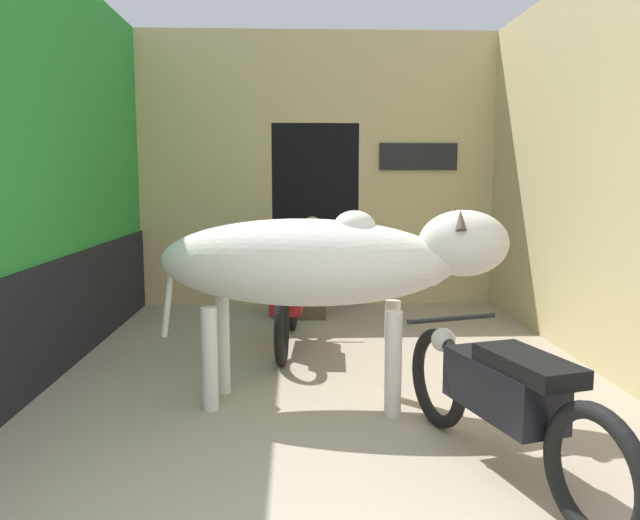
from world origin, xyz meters
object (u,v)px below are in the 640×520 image
at_px(motorcycle_near, 502,397).
at_px(cow, 324,263).
at_px(shopkeeper_seated, 313,265).
at_px(motorcycle_far, 288,300).
at_px(plastic_stool, 279,299).

bearing_deg(motorcycle_near, cow, 130.17).
xyz_separation_m(motorcycle_near, shopkeeper_seated, (-0.89, 3.80, 0.17)).
relative_size(motorcycle_near, motorcycle_far, 1.01).
xyz_separation_m(shopkeeper_seated, plastic_stool, (-0.38, -0.01, -0.38)).
bearing_deg(motorcycle_far, plastic_stool, 95.29).
relative_size(cow, plastic_stool, 6.09).
bearing_deg(shopkeeper_seated, cow, -89.92).
xyz_separation_m(cow, shopkeeper_seated, (-0.00, 2.75, -0.39)).
height_order(shopkeeper_seated, plastic_stool, shopkeeper_seated).
height_order(motorcycle_near, motorcycle_far, motorcycle_far).
bearing_deg(plastic_stool, motorcycle_far, -84.71).
distance_m(cow, shopkeeper_seated, 2.78).
xyz_separation_m(cow, motorcycle_near, (0.89, -1.05, -0.57)).
height_order(motorcycle_far, plastic_stool, motorcycle_far).
height_order(cow, plastic_stool, cow).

